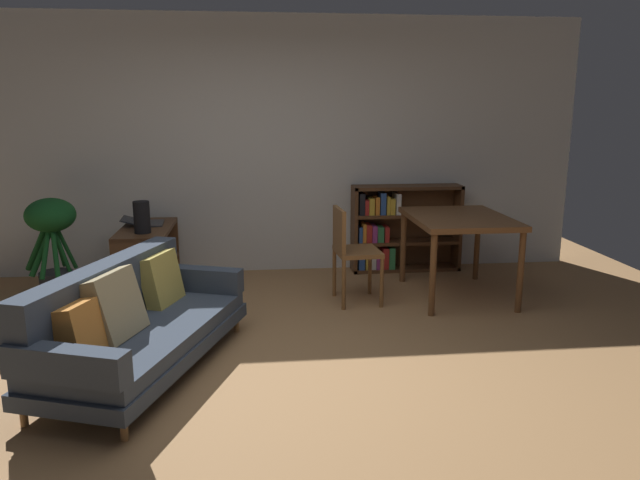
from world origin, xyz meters
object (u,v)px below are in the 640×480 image
(open_laptop, at_px, (145,222))
(dining_chair_near, at_px, (351,248))
(desk_speaker, at_px, (142,217))
(dining_table, at_px, (459,225))
(bookshelf, at_px, (397,229))
(fabric_couch, at_px, (133,321))
(media_console, at_px, (148,260))
(potted_floor_plant, at_px, (52,236))

(open_laptop, distance_m, dining_chair_near, 2.07)
(desk_speaker, relative_size, dining_table, 0.26)
(desk_speaker, relative_size, bookshelf, 0.25)
(fabric_couch, xyz_separation_m, dining_table, (2.73, 1.37, 0.34))
(dining_chair_near, bearing_deg, fabric_couch, -142.75)
(media_console, bearing_deg, dining_chair_near, -16.77)
(desk_speaker, bearing_deg, bookshelf, 16.62)
(bookshelf, bearing_deg, open_laptop, -172.29)
(open_laptop, xyz_separation_m, dining_chair_near, (1.94, -0.72, -0.14))
(desk_speaker, bearing_deg, media_console, 93.52)
(fabric_couch, xyz_separation_m, bookshelf, (2.38, 2.36, 0.11))
(media_console, xyz_separation_m, desk_speaker, (0.02, -0.27, 0.47))
(fabric_couch, height_order, bookshelf, bookshelf)
(dining_chair_near, bearing_deg, potted_floor_plant, 171.61)
(desk_speaker, xyz_separation_m, dining_table, (2.92, -0.22, -0.09))
(media_console, distance_m, desk_speaker, 0.55)
(potted_floor_plant, height_order, dining_table, potted_floor_plant)
(fabric_couch, relative_size, dining_table, 1.72)
(fabric_couch, bearing_deg, desk_speaker, 96.92)
(media_console, distance_m, bookshelf, 2.64)
(dining_table, height_order, dining_chair_near, dining_chair_near)
(dining_table, relative_size, dining_chair_near, 1.30)
(dining_chair_near, bearing_deg, open_laptop, 159.73)
(fabric_couch, height_order, desk_speaker, desk_speaker)
(fabric_couch, distance_m, media_console, 1.88)
(desk_speaker, bearing_deg, fabric_couch, -83.08)
(desk_speaker, bearing_deg, dining_table, -4.37)
(media_console, height_order, desk_speaker, desk_speaker)
(media_console, height_order, bookshelf, bookshelf)
(fabric_couch, height_order, media_console, fabric_couch)
(open_laptop, bearing_deg, bookshelf, 7.71)
(open_laptop, bearing_deg, media_console, -76.98)
(fabric_couch, height_order, dining_chair_near, dining_chair_near)
(fabric_couch, bearing_deg, dining_table, 26.65)
(bookshelf, bearing_deg, dining_chair_near, -122.63)
(fabric_couch, relative_size, bookshelf, 1.66)
(open_laptop, height_order, desk_speaker, desk_speaker)
(desk_speaker, xyz_separation_m, dining_chair_near, (1.89, -0.30, -0.26))
(open_laptop, height_order, bookshelf, bookshelf)
(open_laptop, relative_size, desk_speaker, 1.41)
(potted_floor_plant, bearing_deg, dining_chair_near, -8.39)
(fabric_couch, xyz_separation_m, media_console, (-0.21, 1.86, -0.05))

